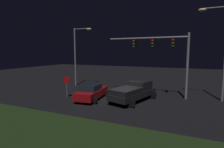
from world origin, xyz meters
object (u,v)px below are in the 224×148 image
(traffic_signal_gantry, at_px, (162,50))
(stop_sign, at_px, (67,83))
(pickup_truck, at_px, (134,90))
(street_lamp_right, at_px, (220,43))
(car_sedan, at_px, (91,92))
(street_lamp_left, at_px, (78,50))

(traffic_signal_gantry, distance_m, stop_sign, 10.27)
(stop_sign, bearing_deg, pickup_truck, 15.25)
(pickup_truck, bearing_deg, traffic_signal_gantry, -23.32)
(street_lamp_right, bearing_deg, pickup_truck, -156.29)
(car_sedan, bearing_deg, pickup_truck, -78.54)
(street_lamp_left, bearing_deg, pickup_truck, -25.22)
(pickup_truck, distance_m, car_sedan, 4.20)
(stop_sign, bearing_deg, street_lamp_right, 19.80)
(car_sedan, distance_m, stop_sign, 2.75)
(street_lamp_left, bearing_deg, stop_sign, -66.17)
(street_lamp_left, bearing_deg, car_sedan, -46.79)
(street_lamp_left, relative_size, street_lamp_right, 0.89)
(stop_sign, bearing_deg, car_sedan, 11.63)
(street_lamp_left, distance_m, street_lamp_right, 16.58)
(car_sedan, relative_size, street_lamp_left, 0.58)
(car_sedan, relative_size, traffic_signal_gantry, 0.55)
(pickup_truck, xyz_separation_m, traffic_signal_gantry, (2.10, 2.58, 3.90))
(car_sedan, distance_m, street_lamp_left, 8.83)
(traffic_signal_gantry, bearing_deg, stop_sign, -153.23)
(pickup_truck, relative_size, street_lamp_left, 0.73)
(pickup_truck, relative_size, street_lamp_right, 0.65)
(pickup_truck, distance_m, traffic_signal_gantry, 5.13)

